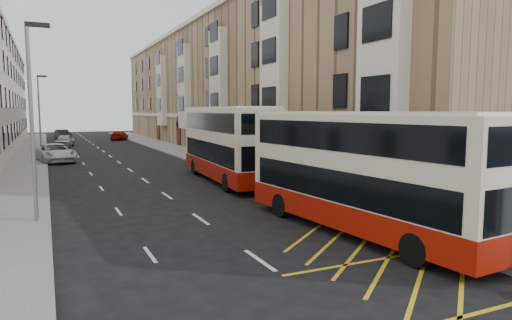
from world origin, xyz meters
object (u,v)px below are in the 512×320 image
pedestrian_far (504,222)px  white_van (55,153)px  pedestrian_mid (423,200)px  street_lamp_near (32,111)px  car_silver (65,141)px  street_lamp_far (40,111)px  double_decker_rear (227,144)px  car_red (119,135)px  car_dark (63,134)px  double_decker_front (361,172)px

pedestrian_far → white_van: (-12.49, 35.35, -0.27)m
pedestrian_mid → street_lamp_near: bearing=148.4°
pedestrian_far → car_silver: bearing=-64.4°
pedestrian_mid → car_silver: (-11.54, 49.80, -0.28)m
street_lamp_far → double_decker_rear: (11.26, -22.57, -2.14)m
car_red → white_van: bearing=91.0°
car_silver → car_dark: (0.33, 17.22, -0.02)m
car_dark → double_decker_front: bearing=-95.8°
pedestrian_far → white_van: bearing=-56.5°
street_lamp_near → pedestrian_mid: size_ratio=4.30×
double_decker_rear → car_silver: double_decker_rear is taller
street_lamp_far → pedestrian_mid: bearing=-69.0°
white_van → double_decker_rear: bearing=-69.0°
street_lamp_near → double_decker_rear: 13.66m
white_van → car_silver: bearing=75.9°
pedestrian_far → car_dark: pedestrian_far is taller
car_dark → car_silver: bearing=-103.9°
car_dark → double_decker_rear: bearing=-93.8°
pedestrian_far → car_silver: 54.90m
double_decker_front → double_decker_rear: (0.09, 14.14, 0.14)m
street_lamp_near → white_van: bearing=87.3°
car_silver → car_red: car_silver is taller
pedestrian_far → car_silver: pedestrian_far is taller
street_lamp_far → car_dark: bearing=84.5°
street_lamp_near → car_dark: bearing=87.2°
double_decker_front → white_van: (-10.03, 31.18, -1.52)m
double_decker_front → white_van: 32.79m
street_lamp_near → car_red: size_ratio=1.58×
street_lamp_near → double_decker_rear: street_lamp_near is taller
street_lamp_near → car_dark: (2.92, 60.11, -3.85)m
street_lamp_near → double_decker_rear: size_ratio=0.64×
pedestrian_mid → car_silver: size_ratio=0.39×
street_lamp_near → white_van: size_ratio=1.33×
double_decker_front → street_lamp_near: bearing=144.2°
double_decker_rear → white_van: 19.89m
street_lamp_near → car_silver: bearing=86.5°
white_van → car_red: size_ratio=1.19×
double_decker_rear → pedestrian_mid: 14.68m
pedestrian_mid → car_red: 61.49m
street_lamp_far → pedestrian_mid: size_ratio=4.30×
street_lamp_near → double_decker_front: 13.23m
street_lamp_near → white_van: street_lamp_near is taller
double_decker_front → car_silver: size_ratio=2.50×
street_lamp_far → pedestrian_far: street_lamp_far is taller
white_van → pedestrian_far: bearing=-80.2°
pedestrian_far → double_decker_rear: bearing=-68.6°
street_lamp_far → car_silver: bearing=78.6°
street_lamp_far → pedestrian_far: bearing=-71.6°
street_lamp_far → double_decker_front: bearing=-73.1°
double_decker_rear → car_silver: bearing=107.3°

